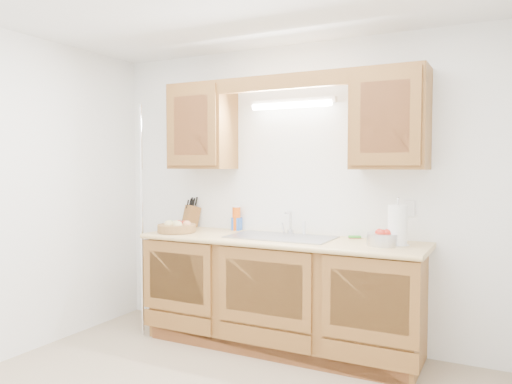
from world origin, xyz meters
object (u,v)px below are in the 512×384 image
Objects in this scene: paper_towel at (398,226)px; fruit_basket at (177,227)px; apple_bowl at (383,238)px; knife_block at (191,216)px.

fruit_basket is at bearing -176.16° from paper_towel.
paper_towel reaches higher than fruit_basket.
paper_towel reaches higher than apple_bowl.
fruit_basket is 1.18× the size of apple_bowl.
apple_bowl is (-0.09, -0.03, -0.09)m from paper_towel.
fruit_basket is 1.14× the size of knife_block.
knife_block is (-0.10, 0.36, 0.06)m from fruit_basket.
apple_bowl is at bearing 3.09° from fruit_basket.
knife_block is 1.88m from apple_bowl.
apple_bowl is at bearing 13.65° from knife_block.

